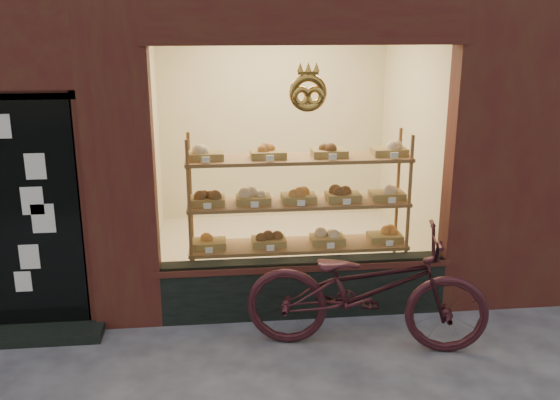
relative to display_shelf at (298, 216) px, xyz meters
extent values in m
cube|color=black|center=(0.00, -0.42, -0.59)|extent=(2.70, 0.25, 0.55)
cube|color=black|center=(-2.45, -0.49, 0.23)|extent=(0.90, 0.04, 2.15)
cube|color=black|center=(-2.45, -0.65, -0.83)|extent=(1.15, 0.35, 0.08)
torus|color=gold|center=(0.00, -0.53, 1.28)|extent=(0.33, 0.07, 0.33)
cube|color=brown|center=(0.00, 0.00, -0.82)|extent=(2.20, 0.45, 0.04)
cube|color=brown|center=(0.00, 0.00, -0.32)|extent=(2.20, 0.45, 0.03)
cube|color=brown|center=(0.00, 0.00, 0.13)|extent=(2.20, 0.45, 0.04)
cube|color=brown|center=(0.00, 0.00, 0.58)|extent=(2.20, 0.45, 0.04)
cylinder|color=brown|center=(-1.07, -0.19, -0.02)|extent=(0.04, 0.04, 1.70)
cylinder|color=brown|center=(1.07, -0.19, -0.02)|extent=(0.04, 0.04, 1.70)
cylinder|color=brown|center=(-1.07, 0.20, -0.02)|extent=(0.04, 0.04, 1.70)
cylinder|color=brown|center=(1.07, 0.20, -0.02)|extent=(0.04, 0.04, 1.70)
cube|color=olive|center=(-0.90, 0.00, -0.26)|extent=(0.34, 0.24, 0.07)
sphere|color=#9E5E2E|center=(-0.90, 0.00, -0.18)|extent=(0.11, 0.11, 0.11)
cube|color=white|center=(-0.90, -0.18, -0.26)|extent=(0.07, 0.01, 0.05)
cube|color=olive|center=(-0.30, 0.00, -0.26)|extent=(0.34, 0.24, 0.07)
sphere|color=brown|center=(-0.30, 0.00, -0.18)|extent=(0.11, 0.11, 0.11)
cube|color=white|center=(-0.30, -0.18, -0.26)|extent=(0.08, 0.01, 0.05)
cube|color=olive|center=(0.30, 0.00, -0.26)|extent=(0.34, 0.24, 0.07)
sphere|color=tan|center=(0.30, 0.00, -0.18)|extent=(0.11, 0.11, 0.11)
cube|color=white|center=(0.30, -0.18, -0.26)|extent=(0.07, 0.01, 0.05)
cube|color=olive|center=(0.90, 0.00, -0.26)|extent=(0.34, 0.24, 0.07)
sphere|color=#9E5E2E|center=(0.90, 0.00, -0.18)|extent=(0.11, 0.11, 0.11)
cube|color=white|center=(0.90, -0.18, -0.26)|extent=(0.08, 0.01, 0.05)
cube|color=olive|center=(-0.90, 0.00, 0.19)|extent=(0.34, 0.24, 0.07)
sphere|color=brown|center=(-0.90, 0.00, 0.27)|extent=(0.11, 0.11, 0.11)
cube|color=white|center=(-0.90, -0.18, 0.19)|extent=(0.07, 0.01, 0.06)
cube|color=olive|center=(-0.45, 0.00, 0.19)|extent=(0.34, 0.24, 0.07)
sphere|color=tan|center=(-0.45, 0.00, 0.27)|extent=(0.11, 0.11, 0.11)
cube|color=white|center=(-0.45, -0.18, 0.19)|extent=(0.07, 0.01, 0.06)
cube|color=olive|center=(0.00, 0.00, 0.19)|extent=(0.34, 0.24, 0.07)
sphere|color=#9E5E2E|center=(0.00, 0.00, 0.27)|extent=(0.11, 0.11, 0.11)
cube|color=white|center=(0.00, -0.18, 0.19)|extent=(0.07, 0.01, 0.06)
cube|color=olive|center=(0.45, 0.00, 0.19)|extent=(0.34, 0.24, 0.07)
sphere|color=brown|center=(0.45, 0.00, 0.27)|extent=(0.11, 0.11, 0.11)
cube|color=white|center=(0.45, -0.18, 0.19)|extent=(0.07, 0.01, 0.06)
cube|color=olive|center=(0.90, 0.00, 0.19)|extent=(0.34, 0.24, 0.07)
sphere|color=tan|center=(0.90, 0.00, 0.27)|extent=(0.11, 0.11, 0.11)
cube|color=white|center=(0.90, -0.18, 0.19)|extent=(0.08, 0.01, 0.06)
cube|color=olive|center=(-0.90, 0.00, 0.64)|extent=(0.34, 0.24, 0.07)
sphere|color=tan|center=(-0.90, 0.00, 0.72)|extent=(0.11, 0.11, 0.11)
cube|color=white|center=(-0.90, -0.18, 0.64)|extent=(0.07, 0.01, 0.06)
cube|color=olive|center=(-0.30, 0.00, 0.64)|extent=(0.34, 0.24, 0.07)
sphere|color=#9E5E2E|center=(-0.30, 0.00, 0.72)|extent=(0.11, 0.11, 0.11)
cube|color=white|center=(-0.30, -0.18, 0.64)|extent=(0.08, 0.01, 0.06)
cube|color=olive|center=(0.30, 0.00, 0.64)|extent=(0.34, 0.24, 0.07)
sphere|color=brown|center=(0.30, 0.00, 0.72)|extent=(0.11, 0.11, 0.11)
cube|color=white|center=(0.30, -0.18, 0.64)|extent=(0.07, 0.01, 0.06)
cube|color=olive|center=(0.90, 0.00, 0.64)|extent=(0.34, 0.24, 0.07)
sphere|color=tan|center=(0.90, 0.00, 0.72)|extent=(0.11, 0.11, 0.11)
cube|color=white|center=(0.90, -0.18, 0.64)|extent=(0.08, 0.01, 0.06)
imported|color=#331319|center=(0.44, -1.10, -0.32)|extent=(2.17, 1.16, 1.09)
camera|label=1|loc=(-0.83, -5.89, 1.92)|focal=40.00mm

